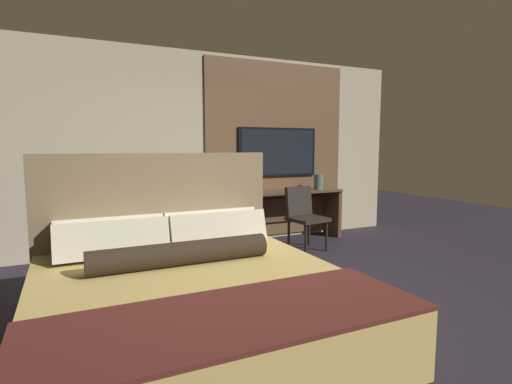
# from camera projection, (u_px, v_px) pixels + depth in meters

# --- Properties ---
(ground_plane) EXTENTS (16.00, 16.00, 0.00)m
(ground_plane) POSITION_uv_depth(u_px,v_px,m) (265.00, 312.00, 3.52)
(ground_plane) COLOR #28232D
(wall_back_tv_panel) EXTENTS (7.20, 0.09, 2.80)m
(wall_back_tv_panel) POSITION_uv_depth(u_px,v_px,m) (197.00, 150.00, 5.78)
(wall_back_tv_panel) COLOR #BCAD8E
(wall_back_tv_panel) RESTS_ON ground_plane
(bed) EXTENTS (2.01, 2.16, 1.40)m
(bed) POSITION_uv_depth(u_px,v_px,m) (190.00, 306.00, 2.71)
(bed) COLOR #33281E
(bed) RESTS_ON ground_plane
(desk) EXTENTS (1.87, 0.47, 0.78)m
(desk) POSITION_uv_depth(u_px,v_px,m) (283.00, 207.00, 6.19)
(desk) COLOR brown
(desk) RESTS_ON ground_plane
(tv) EXTENTS (1.35, 0.04, 0.76)m
(tv) POSITION_uv_depth(u_px,v_px,m) (278.00, 152.00, 6.26)
(tv) COLOR black
(desk_chair) EXTENTS (0.54, 0.54, 0.89)m
(desk_chair) POSITION_uv_depth(u_px,v_px,m) (304.00, 212.00, 5.65)
(desk_chair) COLOR #28231E
(desk_chair) RESTS_ON ground_plane
(vase_tall) EXTENTS (0.14, 0.14, 0.24)m
(vase_tall) POSITION_uv_depth(u_px,v_px,m) (318.00, 182.00, 6.34)
(vase_tall) COLOR #4C706B
(vase_tall) RESTS_ON desk
(vase_short) EXTENTS (0.07, 0.07, 0.26)m
(vase_short) POSITION_uv_depth(u_px,v_px,m) (258.00, 183.00, 6.03)
(vase_short) COLOR #B2563D
(vase_short) RESTS_ON desk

